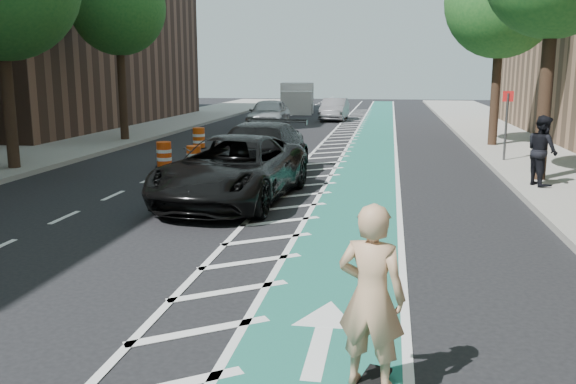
% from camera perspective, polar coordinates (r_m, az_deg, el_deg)
% --- Properties ---
extents(ground, '(120.00, 120.00, 0.00)m').
position_cam_1_polar(ground, '(10.68, -11.44, -6.05)').
color(ground, black).
rests_on(ground, ground).
extents(bike_lane, '(2.00, 90.00, 0.01)m').
position_cam_1_polar(bike_lane, '(19.76, 7.27, 2.07)').
color(bike_lane, '#1A5D4F').
rests_on(bike_lane, ground).
extents(buffer_strip, '(1.40, 90.00, 0.01)m').
position_cam_1_polar(buffer_strip, '(19.88, 2.94, 2.20)').
color(buffer_strip, silver).
rests_on(buffer_strip, ground).
extents(sidewalk_left, '(5.00, 90.00, 0.15)m').
position_cam_1_polar(sidewalk_left, '(23.76, -24.48, 2.86)').
color(sidewalk_left, gray).
rests_on(sidewalk_left, ground).
extents(curb_right, '(0.12, 90.00, 0.16)m').
position_cam_1_polar(curb_right, '(20.02, 18.94, 1.88)').
color(curb_right, gray).
rests_on(curb_right, ground).
extents(curb_left, '(0.12, 90.00, 0.16)m').
position_cam_1_polar(curb_left, '(22.49, -19.28, 2.83)').
color(curb_left, gray).
rests_on(curb_left, ground).
extents(tree_r_d, '(4.20, 4.20, 7.90)m').
position_cam_1_polar(tree_r_d, '(25.97, 19.51, 16.49)').
color(tree_r_d, '#382619').
rests_on(tree_r_d, ground).
extents(tree_l_d, '(4.20, 4.20, 7.90)m').
position_cam_1_polar(tree_l_d, '(28.15, -15.60, 16.26)').
color(tree_l_d, '#382619').
rests_on(tree_l_d, ground).
extents(sign_post, '(0.35, 0.08, 2.47)m').
position_cam_1_polar(sign_post, '(21.92, 19.74, 5.95)').
color(sign_post, '#4C4C4C').
rests_on(sign_post, ground).
extents(skateboarder, '(0.76, 0.60, 1.83)m').
position_cam_1_polar(skateboarder, '(5.93, 7.80, -9.68)').
color(skateboarder, tan).
rests_on(skateboarder, skateboard).
extents(suv_near, '(3.10, 5.90, 1.58)m').
position_cam_1_polar(suv_near, '(14.83, -5.19, 2.13)').
color(suv_near, black).
rests_on(suv_near, ground).
extents(suv_far, '(2.51, 5.75, 1.64)m').
position_cam_1_polar(suv_far, '(17.56, -2.85, 3.69)').
color(suv_far, black).
rests_on(suv_far, ground).
extents(car_silver, '(2.04, 4.85, 1.64)m').
position_cam_1_polar(car_silver, '(33.64, -1.83, 7.33)').
color(car_silver, '#AAABB0').
rests_on(car_silver, ground).
extents(car_grey, '(1.61, 4.30, 1.40)m').
position_cam_1_polar(car_grey, '(39.49, 4.38, 7.72)').
color(car_grey, slate).
rests_on(car_grey, ground).
extents(pedestrian, '(0.94, 1.07, 1.85)m').
position_cam_1_polar(pedestrian, '(17.38, 22.68, 3.60)').
color(pedestrian, black).
rests_on(pedestrian, sidewalk_right).
extents(box_truck, '(2.99, 5.60, 2.23)m').
position_cam_1_polar(box_truck, '(46.66, 0.88, 8.70)').
color(box_truck, silver).
rests_on(box_truck, ground).
extents(barrel_a, '(0.58, 0.58, 0.79)m').
position_cam_1_polar(barrel_a, '(19.69, -8.80, 3.08)').
color(barrel_a, '#F24D0C').
rests_on(barrel_a, ground).
extents(barrel_b, '(0.62, 0.62, 0.84)m').
position_cam_1_polar(barrel_b, '(20.55, -11.51, 3.39)').
color(barrel_b, '#DC420B').
rests_on(barrel_b, ground).
extents(barrel_c, '(0.62, 0.62, 0.85)m').
position_cam_1_polar(barrel_c, '(25.36, -8.34, 4.97)').
color(barrel_c, '#D9490B').
rests_on(barrel_c, ground).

